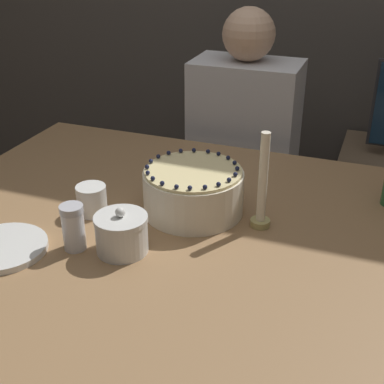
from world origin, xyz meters
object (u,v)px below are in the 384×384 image
Objects in this scene: sugar_bowl at (122,234)px; candle at (262,190)px; cake at (192,191)px; sugar_shaker at (73,227)px; person_man_blue_shirt at (242,181)px.

sugar_bowl is 0.37m from candle.
candle reaches higher than cake.
candle reaches higher than sugar_bowl.
sugar_shaker is at bearing -126.41° from cake.
sugar_bowl is 0.97m from person_man_blue_shirt.
cake reaches higher than sugar_bowl.
cake is at bearing 69.91° from sugar_bowl.
sugar_shaker is 0.45× the size of candle.
candle is 0.81m from person_man_blue_shirt.
cake is 2.10× the size of sugar_bowl.
person_man_blue_shirt is at bearing 87.08° from sugar_bowl.
sugar_bowl is at bearing 15.21° from sugar_shaker.
cake is 0.23× the size of person_man_blue_shirt.
person_man_blue_shirt is at bearing 80.53° from sugar_shaker.
candle is (0.40, 0.26, 0.05)m from sugar_shaker.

